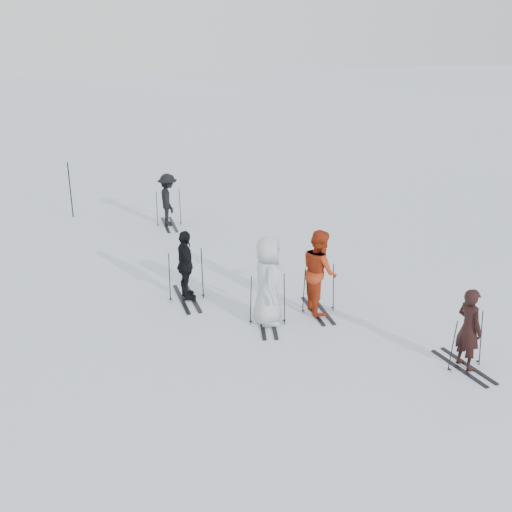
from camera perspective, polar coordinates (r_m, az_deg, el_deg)
The scene contains 12 objects.
ground at distance 14.59m, azimuth 0.91°, elevation -5.05°, with size 120.00×120.00×0.00m, color silver.
skier_near_dark at distance 12.74m, azimuth 18.37°, elevation -6.26°, with size 0.59×0.39×1.62m, color black.
skier_red at distance 14.34m, azimuth 5.66°, elevation -1.45°, with size 0.93×0.72×1.91m, color #A22F12.
skier_grey at distance 13.71m, azimuth 1.05°, elevation -2.31°, with size 0.96×0.62×1.96m, color #B3B9BD.
skier_uphill_left at distance 15.00m, azimuth -6.27°, elevation -0.93°, with size 0.98×0.41×1.67m, color black.
skier_uphill_far at distance 20.38m, azimuth -7.81°, elevation 4.92°, with size 1.06×0.61×1.63m, color black.
skis_near_dark at distance 12.85m, azimuth 18.25°, elevation -7.21°, with size 0.82×1.55×1.13m, color black, non-canonical shape.
skis_red at distance 14.49m, azimuth 5.60°, elevation -2.86°, with size 0.83×1.56×1.14m, color black, non-canonical shape.
skis_grey at distance 13.87m, azimuth 1.04°, elevation -3.78°, with size 0.86×1.63×1.19m, color black, non-canonical shape.
skis_uphill_left at distance 15.08m, azimuth -6.24°, elevation -1.63°, with size 0.92×1.74×1.27m, color black, non-canonical shape.
skis_uphill_far at distance 20.44m, azimuth -7.78°, elevation 4.33°, with size 0.87×1.63×1.19m, color black, non-canonical shape.
piste_marker at distance 21.86m, azimuth -16.18°, elevation 5.65°, with size 0.04×0.04×1.83m, color black.
Camera 1 is at (-3.26, -12.68, 6.43)m, focal length 45.00 mm.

